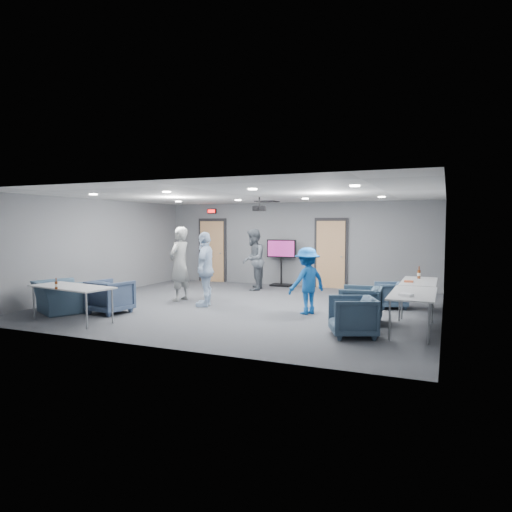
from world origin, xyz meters
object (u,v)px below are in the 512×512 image
at_px(table_right_b, 413,295).
at_px(projector, 259,208).
at_px(chair_right_c, 353,317).
at_px(tv_stand, 281,260).
at_px(bottle_front, 56,285).
at_px(bottle_right, 419,274).
at_px(table_front_left, 72,288).
at_px(chair_right_a, 391,295).
at_px(chair_front_b, 59,297).
at_px(table_right_a, 419,283).
at_px(chair_right_b, 361,305).
at_px(person_a, 180,264).
at_px(person_b, 253,260).
at_px(person_c, 205,269).
at_px(chair_front_a, 110,296).
at_px(person_d, 307,281).

xyz_separation_m(table_right_b, projector, (-3.90, 1.95, 1.72)).
xyz_separation_m(chair_right_c, tv_stand, (-3.41, 5.79, 0.49)).
distance_m(chair_right_c, table_right_b, 1.31).
distance_m(bottle_front, bottle_right, 7.90).
bearing_deg(projector, table_front_left, -139.62).
bearing_deg(chair_right_a, table_right_b, -5.02).
relative_size(chair_front_b, table_right_a, 0.62).
bearing_deg(bottle_right, table_right_b, -89.25).
relative_size(chair_right_a, tv_stand, 0.45).
xyz_separation_m(chair_right_b, table_right_b, (1.03, -0.38, 0.32)).
xyz_separation_m(chair_right_b, chair_right_c, (0.07, -1.20, -0.01)).
relative_size(person_a, person_b, 1.04).
xyz_separation_m(table_right_a, table_right_b, (0.00, -1.90, 0.00)).
bearing_deg(table_front_left, person_c, 66.71).
xyz_separation_m(person_a, person_b, (1.01, 2.53, -0.04)).
relative_size(person_c, projector, 4.76).
bearing_deg(chair_front_a, chair_right_b, -158.97).
height_order(chair_right_c, chair_front_b, chair_right_c).
distance_m(person_d, chair_right_a, 2.23).
relative_size(person_a, table_front_left, 0.98).
bearing_deg(chair_front_b, person_b, -90.02).
relative_size(chair_right_c, tv_stand, 0.52).
relative_size(chair_right_c, bottle_front, 3.55).
xyz_separation_m(chair_right_c, table_right_b, (0.96, 0.82, 0.33)).
distance_m(person_d, table_right_a, 2.53).
height_order(person_a, person_c, person_a).
bearing_deg(table_front_left, projector, 63.97).
distance_m(chair_front_b, tv_stand, 6.92).
distance_m(chair_front_b, table_right_b, 7.61).
bearing_deg(person_c, bottle_front, -42.45).
height_order(table_right_b, tv_stand, tv_stand).
relative_size(table_right_a, table_front_left, 0.91).
distance_m(person_d, table_front_left, 4.99).
distance_m(bottle_front, projector, 5.17).
distance_m(person_b, table_right_b, 6.17).
height_order(table_right_a, projector, projector).
distance_m(bottle_front, tv_stand, 7.51).
height_order(chair_right_c, table_right_a, table_right_a).
bearing_deg(bottle_front, chair_right_c, 14.55).
bearing_deg(person_c, chair_right_a, 93.77).
height_order(table_right_a, table_front_left, same).
xyz_separation_m(person_b, chair_right_b, (3.83, -3.41, -0.56)).
distance_m(chair_right_c, projector, 4.54).
bearing_deg(person_c, chair_right_b, 67.86).
xyz_separation_m(person_d, table_right_b, (2.29, -0.85, -0.05)).
xyz_separation_m(chair_front_a, table_right_b, (6.40, 0.78, 0.31)).
xyz_separation_m(person_d, table_right_a, (2.29, 1.05, -0.06)).
relative_size(person_b, person_c, 1.02).
relative_size(person_a, person_c, 1.06).
distance_m(person_a, table_right_b, 6.01).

